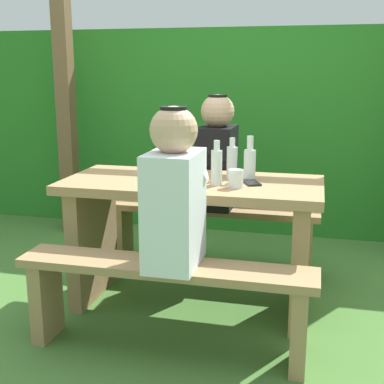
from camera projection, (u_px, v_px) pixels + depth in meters
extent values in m
plane|color=#457432|center=(192.00, 304.00, 3.00)|extent=(12.00, 12.00, 0.00)
cube|color=#277523|center=(243.00, 127.00, 4.62)|extent=(6.40, 0.98, 1.64)
cube|color=brown|center=(66.00, 111.00, 4.13)|extent=(0.12, 0.12, 1.98)
cube|color=#9E7A51|center=(192.00, 185.00, 2.83)|extent=(1.40, 0.64, 0.05)
cube|color=#9E7A51|center=(93.00, 240.00, 3.06)|extent=(0.08, 0.54, 0.68)
cube|color=#9E7A51|center=(301.00, 257.00, 2.78)|extent=(0.08, 0.54, 0.68)
cube|color=#9E7A51|center=(165.00, 267.00, 2.40)|extent=(1.40, 0.24, 0.04)
cube|color=#9E7A51|center=(46.00, 299.00, 2.59)|extent=(0.07, 0.22, 0.41)
cube|color=#9E7A51|center=(299.00, 327.00, 2.31)|extent=(0.07, 0.22, 0.41)
cube|color=#9E7A51|center=(211.00, 209.00, 3.40)|extent=(1.40, 0.24, 0.04)
cube|color=#9E7A51|center=(123.00, 235.00, 3.59)|extent=(0.07, 0.22, 0.41)
cube|color=#9E7A51|center=(306.00, 249.00, 3.31)|extent=(0.07, 0.22, 0.41)
cube|color=silver|center=(174.00, 210.00, 2.32)|extent=(0.22, 0.34, 0.52)
sphere|color=tan|center=(174.00, 130.00, 2.24)|extent=(0.21, 0.21, 0.21)
cylinder|color=black|center=(173.00, 109.00, 2.22)|extent=(0.12, 0.12, 0.02)
cylinder|color=silver|center=(182.00, 180.00, 2.43)|extent=(0.25, 0.07, 0.15)
cube|color=black|center=(217.00, 167.00, 3.33)|extent=(0.22, 0.34, 0.52)
sphere|color=tan|center=(218.00, 111.00, 3.24)|extent=(0.21, 0.21, 0.21)
cylinder|color=black|center=(218.00, 97.00, 3.22)|extent=(0.12, 0.12, 0.02)
cylinder|color=black|center=(213.00, 154.00, 3.17)|extent=(0.25, 0.07, 0.15)
cylinder|color=silver|center=(236.00, 179.00, 2.65)|extent=(0.08, 0.08, 0.09)
cylinder|color=silver|center=(217.00, 168.00, 2.70)|extent=(0.06, 0.06, 0.18)
cylinder|color=silver|center=(217.00, 145.00, 2.67)|extent=(0.03, 0.03, 0.05)
cylinder|color=silver|center=(250.00, 165.00, 2.82)|extent=(0.06, 0.06, 0.16)
cylinder|color=silver|center=(250.00, 143.00, 2.80)|extent=(0.03, 0.03, 0.08)
cylinder|color=silver|center=(232.00, 163.00, 2.87)|extent=(0.06, 0.06, 0.17)
cylinder|color=silver|center=(232.00, 142.00, 2.85)|extent=(0.03, 0.03, 0.05)
cube|color=black|center=(252.00, 183.00, 2.75)|extent=(0.12, 0.16, 0.01)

